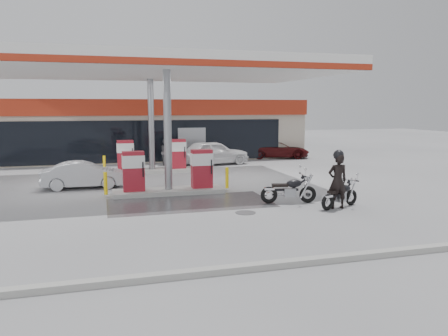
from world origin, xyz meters
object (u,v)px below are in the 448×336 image
(pump_island_near, at_px, (168,176))
(biker_main, at_px, (338,181))
(attendant, at_px, (166,152))
(sedan_white, at_px, (213,153))
(pump_island_far, at_px, (152,159))
(parked_car_left, at_px, (19,155))
(parked_motorcycle, at_px, (289,190))
(main_motorcycle, at_px, (340,196))
(hatchback_silver, at_px, (84,175))
(parked_car_right, at_px, (279,150))

(pump_island_near, xyz_separation_m, biker_main, (5.29, -4.25, 0.26))
(attendant, bearing_deg, sedan_white, -98.94)
(pump_island_far, relative_size, parked_car_left, 1.39)
(biker_main, xyz_separation_m, parked_car_left, (-12.89, 16.25, -0.44))
(sedan_white, distance_m, parked_car_left, 12.20)
(parked_motorcycle, bearing_deg, main_motorcycle, -27.77)
(pump_island_near, bearing_deg, sedan_white, 64.06)
(biker_main, bearing_deg, sedan_white, -81.07)
(biker_main, distance_m, parked_motorcycle, 1.83)
(parked_motorcycle, bearing_deg, pump_island_near, 154.95)
(hatchback_silver, height_order, parked_car_left, hatchback_silver)
(main_motorcycle, relative_size, parked_car_right, 0.44)
(biker_main, bearing_deg, parked_motorcycle, -41.93)
(sedan_white, xyz_separation_m, attendant, (-2.82, 0.60, 0.07))
(hatchback_silver, bearing_deg, pump_island_near, -122.29)
(attendant, bearing_deg, parked_car_left, 72.99)
(main_motorcycle, distance_m, parked_car_right, 15.10)
(main_motorcycle, xyz_separation_m, attendant, (-4.31, 12.97, 0.38))
(main_motorcycle, height_order, sedan_white, sedan_white)
(parked_car_left, xyz_separation_m, parked_car_right, (16.87, -1.56, 0.04))
(pump_island_far, bearing_deg, attendant, 67.43)
(main_motorcycle, bearing_deg, parked_car_right, 53.40)
(parked_motorcycle, xyz_separation_m, parked_car_right, (5.23, 13.44, 0.10))
(biker_main, relative_size, parked_car_right, 0.47)
(sedan_white, relative_size, attendant, 2.70)
(parked_motorcycle, bearing_deg, parked_car_left, 139.38)
(pump_island_far, distance_m, parked_car_left, 9.68)
(biker_main, xyz_separation_m, hatchback_silver, (-8.68, 6.45, -0.38))
(main_motorcycle, xyz_separation_m, hatchback_silver, (-8.86, 6.37, 0.15))
(pump_island_far, height_order, hatchback_silver, pump_island_far)
(pump_island_far, xyz_separation_m, hatchback_silver, (-3.39, -3.80, -0.12))
(pump_island_far, height_order, biker_main, biker_main)
(main_motorcycle, xyz_separation_m, sedan_white, (-1.48, 12.37, 0.31))
(sedan_white, xyz_separation_m, parked_car_right, (5.29, 2.24, -0.17))
(pump_island_near, relative_size, parked_motorcycle, 2.48)
(pump_island_near, distance_m, parked_motorcycle, 5.04)
(pump_island_near, xyz_separation_m, parked_motorcycle, (4.04, -3.01, -0.23))
(pump_island_far, distance_m, hatchback_silver, 5.09)
(biker_main, bearing_deg, hatchback_silver, -33.67)
(biker_main, xyz_separation_m, parked_motorcycle, (-1.25, 1.24, -0.50))
(pump_island_near, bearing_deg, parked_car_right, 48.38)
(pump_island_far, bearing_deg, biker_main, -62.68)
(pump_island_far, bearing_deg, sedan_white, 28.88)
(biker_main, relative_size, sedan_white, 0.44)
(main_motorcycle, relative_size, parked_motorcycle, 0.87)
(sedan_white, xyz_separation_m, parked_car_left, (-11.59, 3.80, -0.21))
(parked_car_right, bearing_deg, pump_island_near, 153.40)
(pump_island_near, xyz_separation_m, pump_island_far, (0.00, 6.00, 0.00))
(biker_main, bearing_deg, main_motorcycle, -153.95)
(pump_island_far, xyz_separation_m, attendant, (1.16, 2.80, 0.10))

